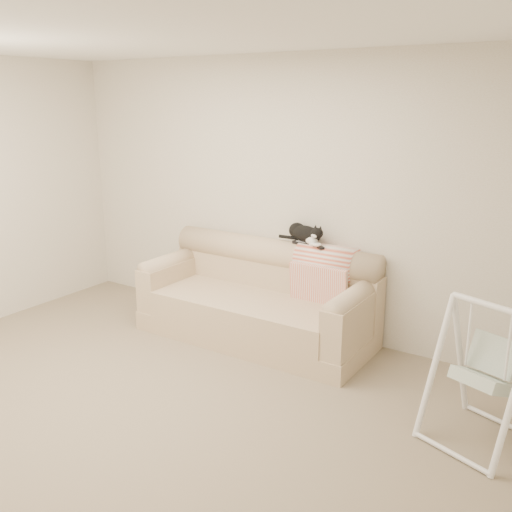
{
  "coord_description": "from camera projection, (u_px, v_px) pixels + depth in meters",
  "views": [
    {
      "loc": [
        2.74,
        -2.66,
        2.2
      ],
      "look_at": [
        0.18,
        1.27,
        0.9
      ],
      "focal_mm": 40.0,
      "sensor_mm": 36.0,
      "label": 1
    }
  ],
  "objects": [
    {
      "name": "sofa",
      "position": [
        259.0,
        301.0,
        5.39
      ],
      "size": [
        2.2,
        0.93,
        0.9
      ],
      "color": "tan",
      "rests_on": "ground"
    },
    {
      "name": "baby_swing",
      "position": [
        485.0,
        373.0,
        3.68
      ],
      "size": [
        0.76,
        0.79,
        0.97
      ],
      "color": "white",
      "rests_on": "ground"
    },
    {
      "name": "ground_plane",
      "position": [
        141.0,
        409.0,
        4.17
      ],
      "size": [
        5.0,
        5.0,
        0.0
      ],
      "primitive_type": "plane",
      "color": "#776B57",
      "rests_on": "ground"
    },
    {
      "name": "room_shell",
      "position": [
        129.0,
        203.0,
        3.77
      ],
      "size": [
        5.04,
        4.04,
        2.6
      ],
      "color": "#C1B69C",
      "rests_on": "ground"
    },
    {
      "name": "tuxedo_cat",
      "position": [
        305.0,
        234.0,
        5.25
      ],
      "size": [
        0.5,
        0.3,
        0.2
      ],
      "color": "black",
      "rests_on": "sofa"
    },
    {
      "name": "remote_a",
      "position": [
        302.0,
        243.0,
        5.26
      ],
      "size": [
        0.18,
        0.06,
        0.03
      ],
      "color": "black",
      "rests_on": "sofa"
    },
    {
      "name": "throw_blanket",
      "position": [
        326.0,
        266.0,
        5.17
      ],
      "size": [
        0.56,
        0.38,
        0.58
      ],
      "color": "#D65E42",
      "rests_on": "sofa"
    },
    {
      "name": "remote_b",
      "position": [
        319.0,
        246.0,
        5.15
      ],
      "size": [
        0.16,
        0.15,
        0.02
      ],
      "color": "black",
      "rests_on": "sofa"
    }
  ]
}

